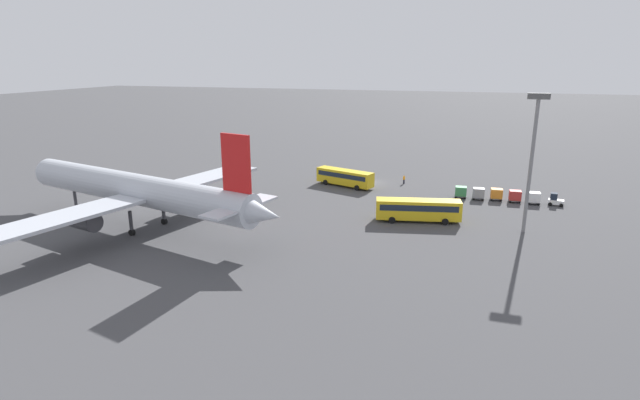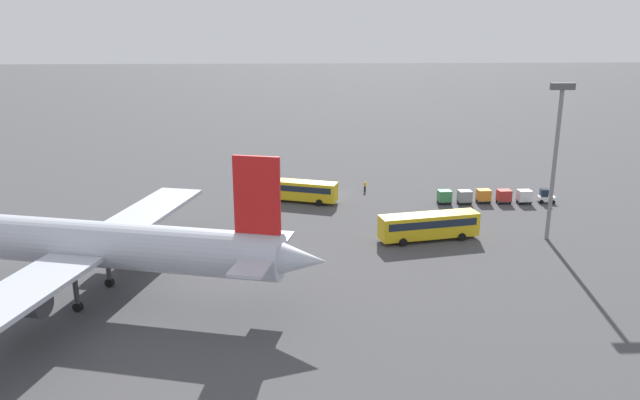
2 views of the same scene
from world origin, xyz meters
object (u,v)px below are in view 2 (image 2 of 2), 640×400
(cargo_cart_white, at_px, (524,196))
(cargo_cart_grey, at_px, (465,196))
(worker_person, at_px, (365,186))
(airplane, at_px, (75,243))
(shuttle_bus_near, at_px, (299,189))
(shuttle_bus_far, at_px, (429,225))
(baggage_tug, at_px, (545,197))
(cargo_cart_green, at_px, (444,196))
(cargo_cart_red, at_px, (504,196))
(cargo_cart_orange, at_px, (484,195))

(cargo_cart_white, bearing_deg, cargo_cart_grey, -1.08)
(worker_person, xyz_separation_m, cargo_cart_grey, (-14.02, 7.71, 0.32))
(airplane, relative_size, shuttle_bus_near, 4.19)
(shuttle_bus_far, height_order, cargo_cart_grey, shuttle_bus_far)
(baggage_tug, bearing_deg, cargo_cart_green, 7.57)
(shuttle_bus_near, xyz_separation_m, baggage_tug, (-36.97, 2.24, -0.97))
(shuttle_bus_near, height_order, shuttle_bus_far, shuttle_bus_far)
(airplane, relative_size, baggage_tug, 19.49)
(airplane, bearing_deg, cargo_cart_grey, -132.76)
(cargo_cart_white, xyz_separation_m, cargo_cart_green, (11.94, -0.39, 0.00))
(baggage_tug, xyz_separation_m, cargo_cart_grey, (12.32, 0.15, 0.25))
(worker_person, height_order, cargo_cart_red, cargo_cart_red)
(shuttle_bus_far, height_order, cargo_cart_white, shuttle_bus_far)
(cargo_cart_orange, bearing_deg, worker_person, -23.11)
(cargo_cart_green, bearing_deg, baggage_tug, 179.72)
(airplane, relative_size, cargo_cart_white, 24.02)
(shuttle_bus_near, distance_m, worker_person, 11.93)
(airplane, distance_m, cargo_cart_grey, 55.81)
(airplane, bearing_deg, cargo_cart_green, -130.81)
(cargo_cart_white, bearing_deg, shuttle_bus_far, 40.57)
(airplane, relative_size, cargo_cart_green, 24.02)
(airplane, xyz_separation_m, shuttle_bus_near, (-21.99, -32.70, -3.76))
(shuttle_bus_near, relative_size, cargo_cart_red, 5.73)
(shuttle_bus_far, xyz_separation_m, worker_person, (5.32, -23.00, -1.13))
(shuttle_bus_near, relative_size, cargo_cart_orange, 5.73)
(shuttle_bus_far, distance_m, cargo_cart_white, 23.26)
(cargo_cart_orange, bearing_deg, cargo_cart_white, 174.01)
(cargo_cart_orange, bearing_deg, cargo_cart_green, 2.26)
(airplane, height_order, shuttle_bus_near, airplane)
(cargo_cart_white, xyz_separation_m, cargo_cart_red, (2.99, -0.28, 0.00))
(shuttle_bus_near, xyz_separation_m, cargo_cart_orange, (-27.64, 1.94, -0.72))
(cargo_cart_red, bearing_deg, cargo_cart_white, 174.60)
(worker_person, distance_m, cargo_cart_white, 24.30)
(baggage_tug, xyz_separation_m, cargo_cart_green, (15.30, -0.07, 0.25))
(airplane, bearing_deg, shuttle_bus_near, -109.70)
(cargo_cart_red, height_order, cargo_cart_orange, same)
(airplane, xyz_separation_m, baggage_tug, (-58.96, -30.46, -4.73))
(baggage_tug, height_order, cargo_cart_red, baggage_tug)
(baggage_tug, height_order, cargo_cart_green, baggage_tug)
(shuttle_bus_far, distance_m, cargo_cart_red, 21.29)
(airplane, xyz_separation_m, cargo_cart_red, (-52.62, -30.42, -4.48))
(cargo_cart_white, xyz_separation_m, cargo_cart_grey, (8.96, -0.17, 0.00))
(airplane, relative_size, cargo_cart_grey, 24.02)
(airplane, relative_size, cargo_cart_red, 24.02)
(cargo_cart_green, bearing_deg, cargo_cart_white, 178.13)
(airplane, bearing_deg, worker_person, -116.41)
(airplane, height_order, baggage_tug, airplane)
(airplane, height_order, shuttle_bus_far, airplane)
(cargo_cart_green, bearing_deg, cargo_cart_orange, -177.74)
(baggage_tug, relative_size, cargo_cart_orange, 1.23)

